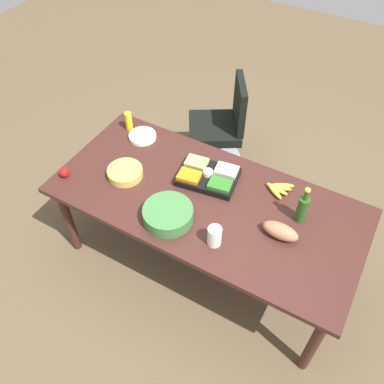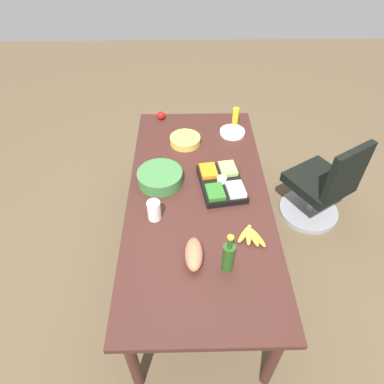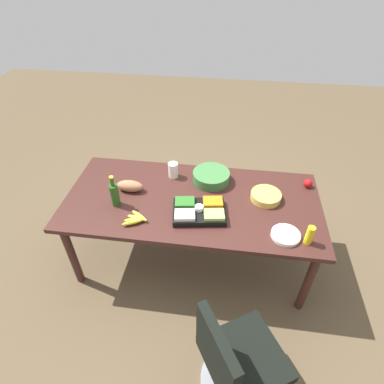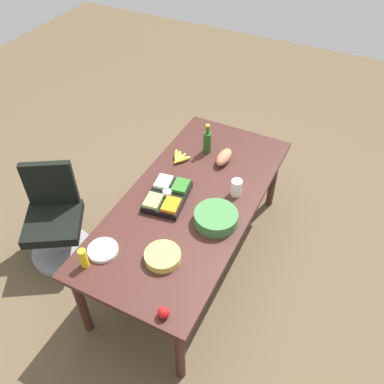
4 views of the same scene
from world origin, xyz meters
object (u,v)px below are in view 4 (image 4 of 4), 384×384
object	(u,v)px
conference_table	(191,205)
paper_plate_stack	(103,250)
bread_loaf	(224,157)
mayo_jar	(236,188)
office_chair	(56,224)
veggie_tray	(167,196)
mustard_bottle	(83,258)
chip_bowl	(163,256)
banana_bunch	(179,158)
wine_bottle	(207,142)
apple_red	(163,313)
salad_bowl	(216,218)

from	to	relation	value
conference_table	paper_plate_stack	distance (m)	0.83
bread_loaf	mayo_jar	xyz separation A→B (m)	(-0.34, -0.26, 0.02)
office_chair	veggie_tray	size ratio (longest dim) A/B	1.99
mustard_bottle	bread_loaf	bearing A→B (deg)	-15.59
bread_loaf	paper_plate_stack	world-z (taller)	bread_loaf
office_chair	mustard_bottle	distance (m)	1.02
conference_table	bread_loaf	world-z (taller)	bread_loaf
bread_loaf	chip_bowl	size ratio (longest dim) A/B	0.93
banana_bunch	mustard_bottle	distance (m)	1.32
wine_bottle	chip_bowl	size ratio (longest dim) A/B	1.13
paper_plate_stack	wine_bottle	bearing A→B (deg)	-7.26
veggie_tray	apple_red	bearing A→B (deg)	-152.33
apple_red	paper_plate_stack	world-z (taller)	apple_red
conference_table	paper_plate_stack	size ratio (longest dim) A/B	9.95
chip_bowl	banana_bunch	bearing A→B (deg)	21.86
conference_table	wine_bottle	world-z (taller)	wine_bottle
salad_bowl	chip_bowl	size ratio (longest dim) A/B	1.30
office_chair	veggie_tray	world-z (taller)	office_chair
conference_table	banana_bunch	distance (m)	0.52
mayo_jar	conference_table	bearing A→B (deg)	125.77
conference_table	mustard_bottle	world-z (taller)	mustard_bottle
mayo_jar	bread_loaf	bearing A→B (deg)	37.00
conference_table	mustard_bottle	bearing A→B (deg)	158.26
banana_bunch	wine_bottle	size ratio (longest dim) A/B	0.67
office_chair	bread_loaf	bearing A→B (deg)	-49.47
conference_table	bread_loaf	bearing A→B (deg)	-4.78
bread_loaf	salad_bowl	distance (m)	0.74
bread_loaf	chip_bowl	xyz separation A→B (m)	(-1.18, -0.05, -0.02)
salad_bowl	mustard_bottle	bearing A→B (deg)	140.18
banana_bunch	conference_table	bearing A→B (deg)	-141.57
office_chair	chip_bowl	xyz separation A→B (m)	(-0.17, -1.23, 0.44)
office_chair	banana_bunch	size ratio (longest dim) A/B	4.72
banana_bunch	paper_plate_stack	bearing A→B (deg)	179.80
wine_bottle	paper_plate_stack	world-z (taller)	wine_bottle
conference_table	banana_bunch	bearing A→B (deg)	38.43
salad_bowl	conference_table	bearing A→B (deg)	63.89
chip_bowl	mayo_jar	xyz separation A→B (m)	(0.84, -0.21, 0.04)
chip_bowl	salad_bowl	bearing A→B (deg)	-21.22
bread_loaf	veggie_tray	world-z (taller)	bread_loaf
mustard_bottle	salad_bowl	size ratio (longest dim) A/B	0.47
office_chair	mayo_jar	distance (m)	1.66
veggie_tray	mayo_jar	distance (m)	0.56
office_chair	apple_red	world-z (taller)	office_chair
wine_bottle	veggie_tray	distance (m)	0.71
mustard_bottle	wine_bottle	xyz separation A→B (m)	(1.54, -0.22, 0.03)
bread_loaf	chip_bowl	distance (m)	1.19
office_chair	chip_bowl	world-z (taller)	office_chair
banana_bunch	mustard_bottle	size ratio (longest dim) A/B	1.22
salad_bowl	bread_loaf	bearing A→B (deg)	18.63
wine_bottle	mayo_jar	distance (m)	0.61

